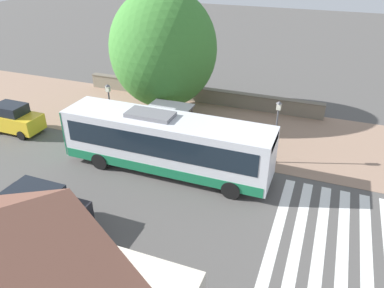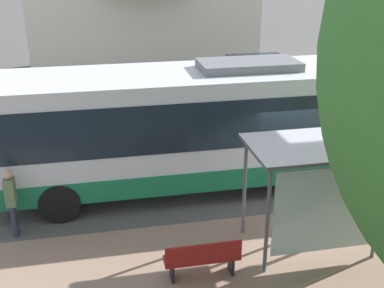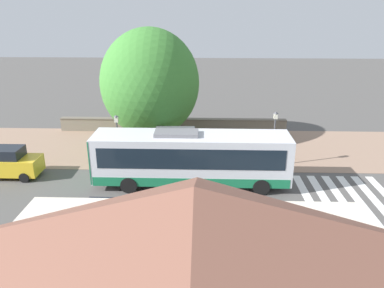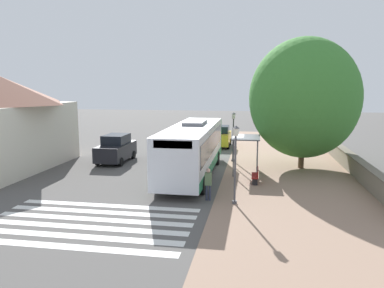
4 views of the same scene
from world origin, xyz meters
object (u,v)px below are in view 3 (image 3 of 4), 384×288
(bus, at_px, (191,158))
(street_lamp_far, at_px, (118,137))
(street_lamp_near, at_px, (274,134))
(pedestrian, at_px, (271,160))
(parked_car_far_lane, at_px, (113,227))
(bus_shelter, at_px, (175,135))
(bench, at_px, (210,153))
(shade_tree, at_px, (150,83))
(parked_car_behind_bus, at_px, (9,163))

(bus, distance_m, street_lamp_far, 5.55)
(street_lamp_near, bearing_deg, street_lamp_far, -86.06)
(pedestrian, height_order, parked_car_far_lane, parked_car_far_lane)
(bus_shelter, distance_m, pedestrian, 6.79)
(bench, height_order, street_lamp_far, street_lamp_far)
(parked_car_far_lane, bearing_deg, street_lamp_near, 137.25)
(pedestrian, bearing_deg, bus_shelter, -106.32)
(bus, bearing_deg, pedestrian, 107.98)
(bus_shelter, relative_size, shade_tree, 0.30)
(bus, xyz_separation_m, parked_car_behind_bus, (-0.75, -11.87, -0.84))
(pedestrian, height_order, street_lamp_near, street_lamp_near)
(bus_shelter, relative_size, street_lamp_near, 0.70)
(street_lamp_near, relative_size, shade_tree, 0.43)
(bus, relative_size, street_lamp_far, 3.12)
(bench, xyz_separation_m, parked_car_far_lane, (10.64, -4.59, 0.54))
(street_lamp_near, bearing_deg, bus, -61.16)
(bench, relative_size, street_lamp_far, 0.41)
(bench, bearing_deg, parked_car_behind_bus, -75.72)
(bus_shelter, xyz_separation_m, parked_car_far_lane, (10.11, -2.07, -1.04))
(street_lamp_far, relative_size, parked_car_behind_bus, 0.96)
(pedestrian, relative_size, street_lamp_near, 0.43)
(pedestrian, height_order, street_lamp_far, street_lamp_far)
(pedestrian, distance_m, street_lamp_far, 10.29)
(bus_shelter, bearing_deg, street_lamp_far, -71.76)
(pedestrian, height_order, shade_tree, shade_tree)
(bus, distance_m, shade_tree, 8.63)
(shade_tree, height_order, parked_car_far_lane, shade_tree)
(street_lamp_near, bearing_deg, bench, -103.64)
(bus, relative_size, parked_car_behind_bus, 3.00)
(street_lamp_far, height_order, parked_car_far_lane, street_lamp_far)
(parked_car_far_lane, bearing_deg, bench, 156.66)
(bus_shelter, relative_size, parked_car_far_lane, 0.62)
(bench, height_order, parked_car_far_lane, parked_car_far_lane)
(parked_car_far_lane, bearing_deg, bus, 153.07)
(bench, relative_size, parked_car_behind_bus, 0.39)
(pedestrian, xyz_separation_m, parked_car_far_lane, (8.22, -8.50, 0.03))
(street_lamp_near, height_order, street_lamp_far, street_lamp_near)
(bus, distance_m, parked_car_far_lane, 7.38)
(parked_car_far_lane, bearing_deg, parked_car_behind_bus, -130.46)
(bus_shelter, xyz_separation_m, shade_tree, (-3.71, -2.16, 2.91))
(bench, bearing_deg, street_lamp_far, -74.29)
(shade_tree, bearing_deg, bus_shelter, 30.22)
(shade_tree, distance_m, parked_car_far_lane, 14.37)
(pedestrian, distance_m, parked_car_far_lane, 11.83)
(bus, distance_m, street_lamp_near, 6.36)
(bus_shelter, height_order, street_lamp_near, street_lamp_near)
(pedestrian, relative_size, street_lamp_far, 0.44)
(bus_shelter, height_order, bench, bus_shelter)
(bus_shelter, distance_m, shade_tree, 5.19)
(shade_tree, bearing_deg, pedestrian, 56.96)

